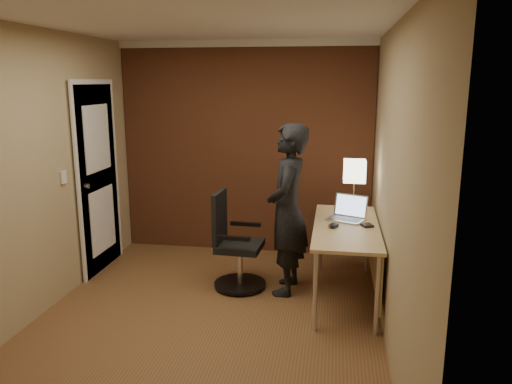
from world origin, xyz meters
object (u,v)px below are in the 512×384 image
wallet (367,225)px  person (287,210)px  mouse (333,226)px  desk_lamp (354,172)px  desk (354,239)px  laptop (348,213)px  office_chair (234,247)px

wallet → person: bearing=172.0°
mouse → wallet: (0.31, 0.08, -0.01)m
desk_lamp → desk: bearing=-90.1°
laptop → wallet: laptop is taller
mouse → person: person is taller
desk_lamp → wallet: bearing=-77.8°
mouse → wallet: 0.32m
office_chair → mouse: bearing=-11.3°
mouse → desk_lamp: bearing=96.1°
laptop → person: (-0.58, -0.12, 0.04)m
wallet → mouse: bearing=-164.6°
mouse → office_chair: (-0.97, 0.19, -0.32)m
desk → laptop: bearing=104.6°
desk_lamp → mouse: 0.76m
mouse → office_chair: size_ratio=0.10×
wallet → person: (-0.75, 0.11, 0.09)m
desk → wallet: size_ratio=13.64×
desk_lamp → wallet: desk_lamp is taller
desk → office_chair: office_chair is taller
desk_lamp → mouse: (-0.19, -0.61, -0.40)m
desk → wallet: 0.18m
wallet → office_chair: bearing=175.1°
desk → person: (-0.63, 0.09, 0.23)m
desk_lamp → mouse: size_ratio=5.35×
office_chair → person: person is taller
desk_lamp → office_chair: 1.43m
laptop → mouse: laptop is taller
desk → office_chair: 1.18m
desk → desk_lamp: bearing=89.9°
laptop → person: size_ratio=0.24×
desk → laptop: laptop is taller
laptop → mouse: (-0.14, -0.31, -0.05)m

